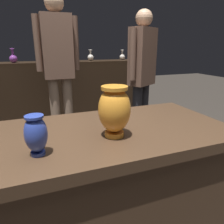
{
  "coord_description": "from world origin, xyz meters",
  "views": [
    {
      "loc": [
        -0.34,
        -0.91,
        1.19
      ],
      "look_at": [
        -0.01,
        -0.04,
        0.9
      ],
      "focal_mm": 33.87,
      "sensor_mm": 36.0,
      "label": 1
    }
  ],
  "objects": [
    {
      "name": "shelf_vase_far_right",
      "position": [
        1.04,
        2.23,
        1.04
      ],
      "size": [
        0.08,
        0.08,
        0.15
      ],
      "color": "silver",
      "rests_on": "back_display_shelf"
    },
    {
      "name": "back_display_shelf",
      "position": [
        0.0,
        2.2,
        0.49
      ],
      "size": [
        2.6,
        0.4,
        0.99
      ],
      "color": "black",
      "rests_on": "ground_plane"
    },
    {
      "name": "visitor_near_right",
      "position": [
        0.84,
        1.21,
        0.92
      ],
      "size": [
        0.41,
        0.32,
        1.56
      ],
      "rotation": [
        0.0,
        0.0,
        3.67
      ],
      "color": "#232328",
      "rests_on": "ground_plane"
    },
    {
      "name": "visitor_center_back",
      "position": [
        -0.03,
        1.53,
        1.02
      ],
      "size": [
        0.47,
        0.2,
        1.72
      ],
      "rotation": [
        0.0,
        0.0,
        3.14
      ],
      "color": "#846B56",
      "rests_on": "ground_plane"
    },
    {
      "name": "display_plinth",
      "position": [
        0.0,
        0.0,
        0.4
      ],
      "size": [
        1.2,
        0.64,
        0.8
      ],
      "color": "#422D1E",
      "rests_on": "ground_plane"
    },
    {
      "name": "vase_centerpiece",
      "position": [
        -0.01,
        -0.09,
        0.92
      ],
      "size": [
        0.14,
        0.14,
        0.23
      ],
      "color": "orange",
      "rests_on": "display_plinth"
    },
    {
      "name": "shelf_vase_left",
      "position": [
        -0.52,
        2.14,
        1.05
      ],
      "size": [
        0.1,
        0.1,
        0.18
      ],
      "color": "#7A388E",
      "rests_on": "back_display_shelf"
    },
    {
      "name": "vase_tall_behind",
      "position": [
        -0.34,
        -0.15,
        0.88
      ],
      "size": [
        0.08,
        0.08,
        0.15
      ],
      "color": "#2D429E",
      "rests_on": "display_plinth"
    },
    {
      "name": "shelf_vase_right",
      "position": [
        0.52,
        2.21,
        1.04
      ],
      "size": [
        0.09,
        0.09,
        0.16
      ],
      "color": "silver",
      "rests_on": "back_display_shelf"
    }
  ]
}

